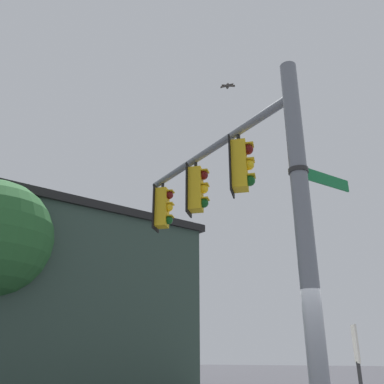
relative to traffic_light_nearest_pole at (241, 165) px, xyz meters
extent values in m
cylinder|color=slate|center=(1.05, 1.07, -1.84)|extent=(0.30, 0.30, 6.63)
cylinder|color=slate|center=(-0.75, -0.80, 0.79)|extent=(3.73, 3.86, 0.18)
cylinder|color=black|center=(0.00, -0.02, 0.61)|extent=(0.08, 0.08, 0.18)
cube|color=gold|center=(0.00, -0.02, -0.01)|extent=(0.36, 0.30, 1.05)
sphere|color=#590F0F|center=(0.00, 0.17, 0.34)|extent=(0.22, 0.22, 0.22)
cube|color=gold|center=(0.00, 0.19, 0.44)|extent=(0.24, 0.20, 0.03)
sphere|color=yellow|center=(0.00, 0.17, -0.01)|extent=(0.22, 0.22, 0.22)
cube|color=gold|center=(0.00, 0.19, 0.09)|extent=(0.24, 0.20, 0.03)
sphere|color=#0F4C19|center=(0.00, 0.17, -0.36)|extent=(0.22, 0.22, 0.22)
cube|color=gold|center=(0.00, 0.19, -0.26)|extent=(0.24, 0.20, 0.03)
cube|color=black|center=(0.00, -0.19, -0.01)|extent=(0.54, 0.03, 1.22)
cylinder|color=black|center=(-1.12, -1.19, 0.61)|extent=(0.08, 0.08, 0.18)
cube|color=gold|center=(-1.12, -1.19, -0.01)|extent=(0.36, 0.30, 1.05)
sphere|color=#590F0F|center=(-1.12, -1.00, 0.34)|extent=(0.22, 0.22, 0.22)
cube|color=gold|center=(-1.12, -0.98, 0.44)|extent=(0.24, 0.20, 0.03)
sphere|color=yellow|center=(-1.12, -1.00, -0.01)|extent=(0.22, 0.22, 0.22)
cube|color=gold|center=(-1.12, -0.98, 0.09)|extent=(0.24, 0.20, 0.03)
sphere|color=#0F4C19|center=(-1.12, -1.00, -0.36)|extent=(0.22, 0.22, 0.22)
cube|color=gold|center=(-1.12, -0.98, -0.26)|extent=(0.24, 0.20, 0.03)
cube|color=black|center=(-1.12, -1.36, -0.01)|extent=(0.54, 0.03, 1.22)
cylinder|color=black|center=(-2.24, -2.35, 0.61)|extent=(0.08, 0.08, 0.18)
cube|color=gold|center=(-2.24, -2.35, -0.01)|extent=(0.36, 0.30, 1.05)
sphere|color=#590F0F|center=(-2.24, -2.16, 0.34)|extent=(0.22, 0.22, 0.22)
cube|color=gold|center=(-2.24, -2.14, 0.44)|extent=(0.24, 0.20, 0.03)
sphere|color=yellow|center=(-2.24, -2.16, -0.01)|extent=(0.22, 0.22, 0.22)
cube|color=gold|center=(-2.24, -2.14, 0.09)|extent=(0.24, 0.20, 0.03)
sphere|color=#0F4C19|center=(-2.24, -2.16, -0.36)|extent=(0.22, 0.22, 0.22)
cube|color=gold|center=(-2.24, -2.14, -0.26)|extent=(0.24, 0.20, 0.03)
cube|color=black|center=(-2.24, -2.52, -0.01)|extent=(0.54, 0.03, 1.22)
cube|color=#147238|center=(0.52, 1.58, -0.69)|extent=(0.84, 0.81, 0.22)
cube|color=white|center=(0.52, 1.57, -0.69)|extent=(0.83, 0.80, 0.04)
cylinder|color=#262626|center=(1.05, 1.07, -0.69)|extent=(0.34, 0.34, 0.08)
ellipsoid|color=#4C4742|center=(-2.14, -0.47, 3.48)|extent=(0.28, 0.15, 0.08)
cube|color=#4C4742|center=(-2.14, -0.45, 3.49)|extent=(0.16, 0.38, 0.03)
cube|color=#4C4742|center=(-2.14, -0.49, 3.49)|extent=(0.16, 0.37, 0.12)
cube|color=#33473D|center=(-6.89, -8.99, -1.98)|extent=(13.08, 12.42, 6.35)
cube|color=black|center=(-9.26, -12.00, -1.66)|extent=(8.46, 6.97, 0.30)
cube|color=black|center=(-6.89, -8.99, 1.34)|extent=(13.61, 12.91, 0.30)
cube|color=silver|center=(-2.07, 2.04, -3.40)|extent=(0.60, 0.04, 0.76)
camera|label=1|loc=(7.67, 0.74, -3.49)|focal=38.40mm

